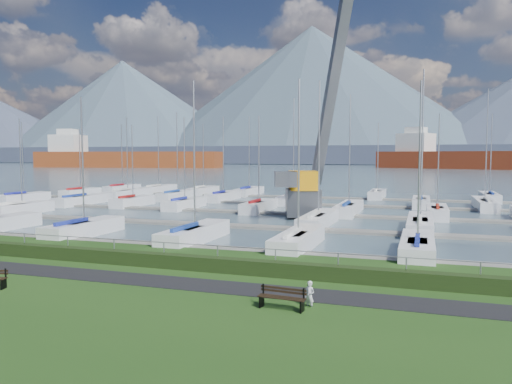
% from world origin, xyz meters
% --- Properties ---
extents(path, '(160.00, 2.00, 0.04)m').
position_xyz_m(path, '(0.00, -3.00, 0.01)').
color(path, black).
rests_on(path, grass).
extents(water, '(800.00, 540.00, 0.20)m').
position_xyz_m(water, '(0.00, 260.00, -0.40)').
color(water, '#475C68').
extents(hedge, '(80.00, 0.70, 0.70)m').
position_xyz_m(hedge, '(0.00, -0.40, 0.35)').
color(hedge, black).
rests_on(hedge, grass).
extents(fence, '(80.00, 0.04, 0.04)m').
position_xyz_m(fence, '(0.00, 0.00, 1.20)').
color(fence, '#94979C').
rests_on(fence, grass).
extents(foothill, '(900.00, 80.00, 12.00)m').
position_xyz_m(foothill, '(0.00, 330.00, 6.00)').
color(foothill, '#3C4357').
rests_on(foothill, water).
extents(mountains, '(1190.00, 360.00, 115.00)m').
position_xyz_m(mountains, '(7.35, 404.62, 46.68)').
color(mountains, '#434C62').
rests_on(mountains, water).
extents(docks, '(90.00, 41.60, 0.25)m').
position_xyz_m(docks, '(0.00, 26.00, -0.22)').
color(docks, gray).
rests_on(docks, water).
extents(bench_right, '(1.83, 0.58, 0.85)m').
position_xyz_m(bench_right, '(6.76, -5.16, 0.42)').
color(bench_right, black).
rests_on(bench_right, grass).
extents(person, '(0.48, 0.42, 1.12)m').
position_xyz_m(person, '(7.66, -4.52, 0.56)').
color(person, silver).
rests_on(person, grass).
extents(crane, '(7.42, 13.03, 22.35)m').
position_xyz_m(crane, '(1.25, 25.03, 5.33)').
color(crane, '#515358').
rests_on(crane, water).
extents(cargo_ship_west, '(94.83, 30.43, 21.50)m').
position_xyz_m(cargo_ship_west, '(-131.88, 192.28, 3.60)').
color(cargo_ship_west, brown).
rests_on(cargo_ship_west, water).
extents(cargo_ship_mid, '(105.18, 57.95, 21.50)m').
position_xyz_m(cargo_ship_mid, '(38.38, 213.93, 3.48)').
color(cargo_ship_mid, maroon).
rests_on(cargo_ship_mid, water).
extents(sailboat_fleet, '(74.69, 49.51, 13.55)m').
position_xyz_m(sailboat_fleet, '(-2.85, 28.67, 5.41)').
color(sailboat_fleet, white).
rests_on(sailboat_fleet, water).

